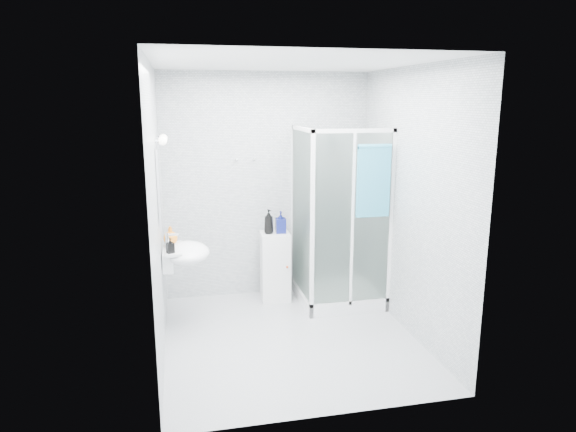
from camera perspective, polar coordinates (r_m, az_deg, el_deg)
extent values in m
cube|color=silver|center=(4.75, 0.30, 0.83)|extent=(2.40, 2.60, 2.60)
cube|color=#A7A9AB|center=(5.17, 0.28, -13.38)|extent=(2.40, 2.60, 0.01)
cube|color=white|center=(4.66, 0.32, 16.65)|extent=(2.40, 2.60, 0.01)
cube|color=white|center=(6.08, 5.53, -8.74)|extent=(0.90, 0.90, 0.12)
cube|color=white|center=(5.55, 1.66, 9.64)|extent=(0.04, 0.90, 0.04)
cube|color=white|center=(5.26, 7.41, 9.37)|extent=(0.90, 0.04, 0.04)
cube|color=white|center=(5.29, 2.70, -1.29)|extent=(0.04, 0.04, 2.00)
cube|color=white|center=(5.68, 1.51, 0.12)|extent=(0.02, 0.82, 1.84)
cube|color=white|center=(5.39, 7.16, -0.66)|extent=(0.82, 0.02, 1.84)
cube|color=white|center=(5.40, 7.13, -0.64)|extent=(0.03, 0.04, 1.84)
cylinder|color=silver|center=(6.11, 4.68, 3.93)|extent=(0.02, 0.02, 1.00)
cylinder|color=silver|center=(6.02, 4.85, 8.31)|extent=(0.09, 0.05, 0.09)
cylinder|color=silver|center=(6.20, 5.00, 1.25)|extent=(0.12, 0.04, 0.12)
cylinder|color=silver|center=(5.34, 10.35, 7.16)|extent=(0.03, 0.05, 0.03)
cube|color=white|center=(5.22, -13.17, -4.66)|extent=(0.10, 0.40, 0.18)
ellipsoid|color=white|center=(5.20, -11.21, -4.04)|extent=(0.46, 0.56, 0.20)
cube|color=white|center=(5.19, -12.56, -3.57)|extent=(0.16, 0.50, 0.02)
cylinder|color=silver|center=(5.17, -13.27, -2.75)|extent=(0.04, 0.04, 0.16)
cylinder|color=silver|center=(5.15, -12.75, -2.03)|extent=(0.12, 0.02, 0.02)
cube|color=white|center=(5.05, -14.11, 3.47)|extent=(0.02, 0.60, 0.70)
cylinder|color=silver|center=(4.84, -14.25, 8.10)|extent=(0.05, 0.04, 0.04)
sphere|color=white|center=(4.84, -13.77, 8.12)|extent=(0.08, 0.08, 0.08)
cylinder|color=silver|center=(5.16, -14.14, 8.36)|extent=(0.05, 0.04, 0.04)
sphere|color=white|center=(5.16, -13.69, 8.39)|extent=(0.08, 0.08, 0.08)
cylinder|color=silver|center=(5.88, -5.74, 6.23)|extent=(0.02, 0.04, 0.02)
sphere|color=silver|center=(5.85, -5.71, 6.20)|extent=(0.03, 0.03, 0.03)
cylinder|color=silver|center=(5.90, -3.80, 6.29)|extent=(0.02, 0.04, 0.02)
sphere|color=silver|center=(5.88, -3.76, 6.26)|extent=(0.03, 0.03, 0.03)
cube|color=white|center=(5.98, -1.43, -5.60)|extent=(0.35, 0.35, 0.80)
cube|color=white|center=(5.84, -1.14, -6.07)|extent=(0.30, 0.03, 0.68)
sphere|color=#BA411A|center=(5.83, -0.09, -5.69)|extent=(0.03, 0.03, 0.03)
cube|color=teal|center=(5.34, 9.48, 3.74)|extent=(0.35, 0.04, 0.72)
cylinder|color=teal|center=(5.29, 9.62, 7.62)|extent=(0.35, 0.05, 0.05)
imported|color=black|center=(5.82, -2.16, -0.63)|extent=(0.14, 0.14, 0.28)
imported|color=#0E1659|center=(5.85, -0.81, -0.69)|extent=(0.12, 0.12, 0.25)
imported|color=orange|center=(5.29, -12.93, -2.10)|extent=(0.16, 0.16, 0.18)
imported|color=black|center=(4.99, -12.96, -3.22)|extent=(0.09, 0.09, 0.15)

